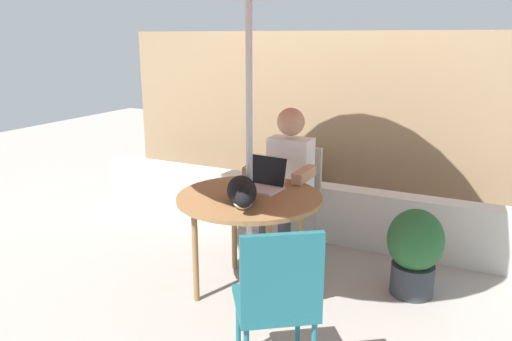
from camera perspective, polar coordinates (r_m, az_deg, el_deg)
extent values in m
plane|color=gray|center=(3.66, -0.72, -13.66)|extent=(14.00, 14.00, 0.00)
cube|color=#937756|center=(5.11, 9.39, 5.32)|extent=(4.88, 0.08, 1.81)
cube|color=beige|center=(4.52, 5.95, -4.47)|extent=(4.39, 0.20, 0.50)
cylinder|color=olive|center=(3.37, -0.75, -3.10)|extent=(0.99, 0.99, 0.03)
cylinder|color=olive|center=(3.63, 5.10, -7.89)|extent=(0.04, 0.04, 0.69)
cylinder|color=olive|center=(3.84, -2.51, -6.50)|extent=(0.04, 0.04, 0.69)
cylinder|color=olive|center=(3.42, -6.97, -9.48)|extent=(0.04, 0.04, 0.69)
cylinder|color=olive|center=(3.17, 1.45, -11.37)|extent=(0.04, 0.04, 0.69)
cylinder|color=#B7B7BC|center=(3.27, -0.78, 3.66)|extent=(0.04, 0.04, 2.22)
cube|color=#B2A899|center=(4.09, 3.90, -3.95)|extent=(0.40, 0.40, 0.04)
cube|color=#B2A899|center=(4.18, 4.90, -0.13)|extent=(0.40, 0.04, 0.44)
cylinder|color=#B2A899|center=(4.26, 6.85, -6.42)|extent=(0.03, 0.03, 0.41)
cylinder|color=#B2A899|center=(4.37, 2.64, -5.73)|extent=(0.03, 0.03, 0.41)
cylinder|color=#B2A899|center=(4.08, 0.70, -7.26)|extent=(0.03, 0.03, 0.41)
cylinder|color=#B2A899|center=(3.96, 5.18, -8.07)|extent=(0.03, 0.03, 0.41)
cube|color=#1E606B|center=(2.66, 2.12, -14.94)|extent=(0.56, 0.56, 0.04)
cube|color=#1E606B|center=(2.39, 3.00, -12.14)|extent=(0.35, 0.26, 0.44)
cylinder|color=#1E606B|center=(2.95, 4.81, -16.75)|extent=(0.03, 0.03, 0.41)
cylinder|color=#1E606B|center=(2.90, -2.05, -17.34)|extent=(0.03, 0.03, 0.41)
cube|color=white|center=(4.00, 3.97, -0.05)|extent=(0.34, 0.20, 0.54)
sphere|color=tan|center=(3.91, 4.02, 5.59)|extent=(0.22, 0.22, 0.22)
cube|color=#383842|center=(3.96, 2.01, -3.49)|extent=(0.12, 0.30, 0.12)
cylinder|color=#383842|center=(3.93, 1.06, -7.89)|extent=(0.10, 0.10, 0.45)
cube|color=#383842|center=(3.90, 4.15, -3.82)|extent=(0.12, 0.30, 0.12)
cylinder|color=#383842|center=(3.87, 3.22, -8.29)|extent=(0.10, 0.10, 0.45)
cube|color=tan|center=(3.87, 0.00, 0.25)|extent=(0.08, 0.32, 0.08)
cube|color=tan|center=(3.72, 5.53, -0.46)|extent=(0.08, 0.32, 0.08)
cube|color=silver|center=(3.49, 0.35, -2.06)|extent=(0.32, 0.25, 0.02)
cube|color=black|center=(3.55, 1.22, 0.03)|extent=(0.30, 0.08, 0.20)
cube|color=silver|center=(3.56, 1.29, 0.07)|extent=(0.30, 0.08, 0.20)
ellipsoid|color=black|center=(3.19, -1.65, -2.32)|extent=(0.37, 0.44, 0.17)
sphere|color=black|center=(2.97, -1.40, -3.27)|extent=(0.11, 0.11, 0.11)
ellipsoid|color=white|center=(3.10, -1.52, -3.61)|extent=(0.16, 0.16, 0.09)
cylinder|color=black|center=(3.47, -1.40, -1.87)|extent=(0.12, 0.17, 0.04)
cone|color=black|center=(2.95, -1.99, -2.36)|extent=(0.04, 0.04, 0.03)
cone|color=black|center=(2.95, -0.82, -2.33)|extent=(0.04, 0.04, 0.03)
cylinder|color=#595654|center=(5.20, 4.64, -2.77)|extent=(0.26, 0.26, 0.33)
ellipsoid|color=#2D6B28|center=(5.11, 4.71, 0.60)|extent=(0.33, 0.33, 0.35)
cylinder|color=#33383D|center=(3.74, 17.45, -11.77)|extent=(0.30, 0.30, 0.22)
ellipsoid|color=#26592D|center=(3.62, 17.82, -7.57)|extent=(0.38, 0.38, 0.43)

